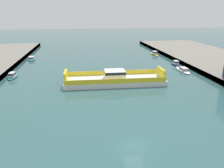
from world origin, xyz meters
TOP-DOWN VIEW (x-y plane):
  - ground_plane at (0.00, 0.00)m, footprint 400.00×400.00m
  - chain_ferry at (1.55, 25.02)m, footprint 23.70×7.78m
  - moored_boat_near_left at (22.71, 57.77)m, footprint 2.32×6.59m
  - moored_boat_near_right at (23.60, 40.31)m, footprint 1.96×5.30m
  - moored_boat_mid_left at (-23.14, 55.24)m, footprint 3.23×7.18m
  - moored_boat_mid_right at (-23.50, 33.30)m, footprint 2.19×5.78m
  - moored_boat_far_left at (22.63, 33.02)m, footprint 2.61×8.33m

SIDE VIEW (x-z plane):
  - ground_plane at x=0.00m, z-range 0.00..0.00m
  - moored_boat_far_left at x=22.63m, z-range -0.15..0.99m
  - moored_boat_mid_left at x=-23.14m, z-range -0.16..1.12m
  - moored_boat_near_right at x=23.60m, z-range -0.18..1.33m
  - moored_boat_mid_right at x=-23.50m, z-range -0.18..1.34m
  - moored_boat_near_left at x=22.71m, z-range -0.18..1.37m
  - chain_ferry at x=1.55m, z-range -0.65..2.65m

